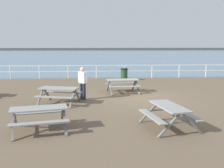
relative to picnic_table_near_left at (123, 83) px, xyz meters
The scene contains 10 objects.
ground_plane 1.80m from the picnic_table_near_left, 61.28° to the right, with size 30.00×24.00×0.20m, color brown.
sea_band 51.30m from the picnic_table_near_left, 89.11° to the left, with size 142.00×90.00×0.01m, color slate.
distant_shoreline 94.30m from the picnic_table_near_left, 89.51° to the left, with size 142.00×6.00×1.80m, color #4C4C47.
seaward_railing 6.34m from the picnic_table_near_left, 82.75° to the left, with size 23.07×0.07×1.08m.
picnic_table_near_left is the anchor object (origin of this frame).
picnic_table_near_right 6.37m from the picnic_table_near_left, 81.83° to the right, with size 1.83×2.05×0.80m.
picnic_table_mid_centre 7.18m from the picnic_table_near_left, 118.25° to the right, with size 2.08×1.86×0.80m.
picnic_table_far_right 4.17m from the picnic_table_near_left, 142.07° to the right, with size 2.12×1.90×0.80m.
visitor 2.83m from the picnic_table_near_left, 141.95° to the right, with size 0.47×0.36×1.66m.
litter_bin 4.79m from the picnic_table_near_left, 82.79° to the left, with size 0.55×0.55×0.95m.
Camera 1 is at (-2.34, -13.00, 2.83)m, focal length 40.84 mm.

